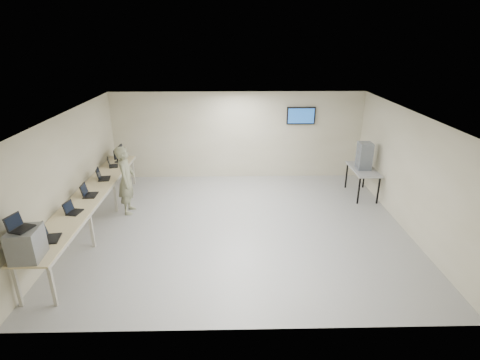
{
  "coord_description": "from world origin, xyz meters",
  "views": [
    {
      "loc": [
        -0.19,
        -8.25,
        4.45
      ],
      "look_at": [
        0.0,
        0.2,
        1.15
      ],
      "focal_mm": 28.0,
      "sensor_mm": 36.0,
      "label": 1
    }
  ],
  "objects_px": {
    "equipment_box": "(26,244)",
    "soldier": "(126,180)",
    "workbench": "(90,197)",
    "side_table": "(363,171)"
  },
  "relations": [
    {
      "from": "equipment_box",
      "to": "soldier",
      "type": "relative_size",
      "value": 0.3
    },
    {
      "from": "workbench",
      "to": "soldier",
      "type": "distance_m",
      "value": 1.09
    },
    {
      "from": "soldier",
      "to": "side_table",
      "type": "distance_m",
      "value": 6.62
    },
    {
      "from": "equipment_box",
      "to": "side_table",
      "type": "distance_m",
      "value": 8.58
    },
    {
      "from": "workbench",
      "to": "side_table",
      "type": "bearing_deg",
      "value": 14.31
    },
    {
      "from": "workbench",
      "to": "soldier",
      "type": "xyz_separation_m",
      "value": [
        0.64,
        0.87,
        0.08
      ]
    },
    {
      "from": "equipment_box",
      "to": "soldier",
      "type": "height_order",
      "value": "soldier"
    },
    {
      "from": "equipment_box",
      "to": "side_table",
      "type": "xyz_separation_m",
      "value": [
        7.25,
        4.56,
        -0.42
      ]
    },
    {
      "from": "workbench",
      "to": "equipment_box",
      "type": "relative_size",
      "value": 10.89
    },
    {
      "from": "workbench",
      "to": "soldier",
      "type": "bearing_deg",
      "value": 53.53
    }
  ]
}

